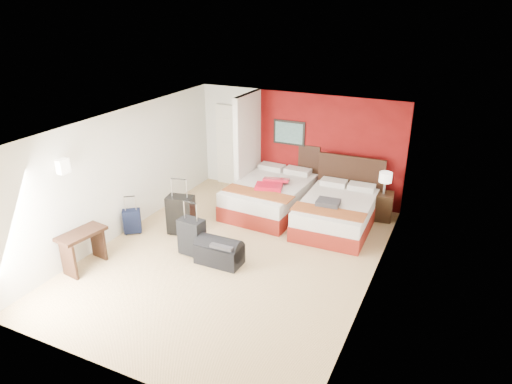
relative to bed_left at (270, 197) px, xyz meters
The scene contains 17 objects.
ground 2.17m from the bed_left, 84.27° to the right, with size 6.50×6.50×0.00m, color #D6B884.
room_walls 1.67m from the bed_left, 148.96° to the right, with size 5.02×6.52×2.50m.
red_accent_panel 1.73m from the bed_left, 48.63° to the left, with size 3.50×0.04×2.50m, color maroon.
partition_wall 1.30m from the bed_left, 148.85° to the left, with size 0.12×1.20×2.50m, color silver.
entry_door 2.00m from the bed_left, 145.26° to the left, with size 0.82×0.06×2.05m, color silver.
bed_left is the anchor object (origin of this frame).
bed_right 1.61m from the bed_left, ahead, with size 1.42×2.03×0.61m, color white.
red_suitcase_open 0.40m from the bed_left, 45.00° to the right, with size 0.57×0.79×0.10m, color #B90F27.
jacket_bundle 1.61m from the bed_left, 18.56° to the right, with size 0.45×0.36×0.11m, color #3B3B41.
nightstand 2.46m from the bed_left, 14.52° to the left, with size 0.43×0.43×0.60m, color black.
table_lamp 2.52m from the bed_left, 14.52° to the left, with size 0.27×0.27×0.48m, color white.
suitcase_black 2.16m from the bed_left, 122.81° to the right, with size 0.53×0.33×0.79m, color black.
suitcase_charcoal 2.48m from the bed_left, 102.13° to the right, with size 0.47×0.29×0.69m, color black.
suitcase_navy 3.06m from the bed_left, 133.24° to the right, with size 0.35×0.21×0.48m, color black.
duffel_bag 2.49m from the bed_left, 88.05° to the right, with size 0.84×0.45×0.42m, color black.
jacket_draped 2.55m from the bed_left, 84.71° to the right, with size 0.43×0.36×0.06m, color #343438.
desk 4.15m from the bed_left, 119.09° to the right, with size 0.42×0.84×0.70m, color black.
Camera 1 is at (3.58, -6.66, 4.47)m, focal length 32.48 mm.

